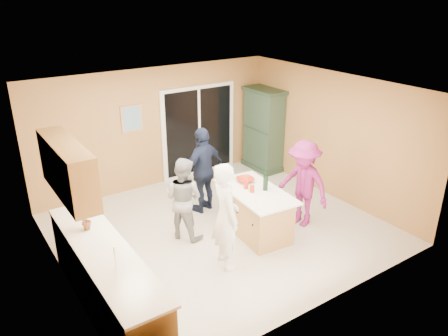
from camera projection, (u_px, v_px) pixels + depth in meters
floor at (220, 229)px, 8.02m from camera, size 5.50×5.50×0.00m
ceiling at (220, 89)px, 7.02m from camera, size 5.50×5.00×0.10m
wall_back at (156, 128)px, 9.43m from camera, size 5.50×0.10×2.60m
wall_front at (327, 224)px, 5.61m from camera, size 5.50×0.10×2.60m
wall_left at (56, 205)px, 6.10m from camera, size 0.10×5.00×2.60m
wall_right at (332, 136)px, 8.94m from camera, size 0.10×5.00×2.60m
left_cabinet_run at (110, 286)px, 5.77m from camera, size 0.65×3.05×1.24m
upper_cabinets at (67, 169)px, 5.81m from camera, size 0.35×1.60×0.75m
sliding_door at (199, 131)px, 10.04m from camera, size 1.90×0.07×2.10m
framed_picture at (132, 119)px, 9.01m from camera, size 0.46×0.04×0.56m
kitchen_island at (255, 213)px, 7.78m from camera, size 0.99×1.64×0.83m
green_hutch at (263, 131)px, 10.38m from camera, size 0.56×1.07×1.96m
woman_white at (226, 216)px, 6.68m from camera, size 0.54×0.71×1.74m
woman_grey at (183, 198)px, 7.53m from camera, size 0.84×0.90×1.48m
woman_navy at (204, 170)px, 8.41m from camera, size 1.07×0.67×1.71m
woman_magenta at (303, 184)px, 7.91m from camera, size 0.80×1.15×1.63m
serving_bowl at (245, 180)px, 7.95m from camera, size 0.35×0.35×0.08m
tulip_vase at (85, 216)px, 6.09m from camera, size 0.26×0.21×0.43m
tumbler_near at (252, 189)px, 7.54m from camera, size 0.10×0.10×0.12m
tumbler_far at (246, 185)px, 7.68m from camera, size 0.11×0.11×0.12m
wine_bottle at (266, 182)px, 7.59m from camera, size 0.09×0.09×0.38m
white_plate at (234, 179)px, 8.04m from camera, size 0.32×0.32×0.02m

